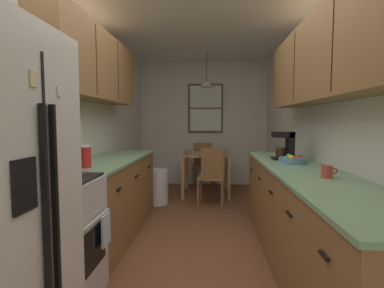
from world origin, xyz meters
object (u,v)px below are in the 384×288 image
storage_canister (85,156)px  fruit_bowl (292,160)px  trash_bin (157,187)px  coffee_maker (285,145)px  microwave_over_range (28,64)px  dining_chair_far (203,162)px  dining_table (206,160)px  dining_chair_near (212,173)px  stove_range (50,240)px  mug_by_coffeemaker (327,172)px

storage_canister → fruit_bowl: (1.98, 0.40, -0.07)m
trash_bin → coffee_maker: 2.26m
microwave_over_range → dining_chair_far: (1.11, 3.89, -1.22)m
dining_table → dining_chair_near: dining_chair_near is taller
dining_chair_far → trash_bin: 1.47m
microwave_over_range → dining_chair_far: microwave_over_range is taller
stove_range → dining_table: bearing=71.9°
storage_canister → coffee_maker: 2.11m
trash_bin → mug_by_coffeemaker: size_ratio=4.55×
storage_canister → coffee_maker: coffee_maker is taller
dining_chair_far → fruit_bowl: 3.05m
dining_table → microwave_over_range: bearing=-109.9°
storage_canister → mug_by_coffeemaker: bearing=-10.2°
stove_range → fruit_bowl: (1.98, 1.03, 0.47)m
dining_chair_far → coffee_maker: coffee_maker is taller
dining_chair_far → mug_by_coffeemaker: (1.03, -3.62, 0.45)m
microwave_over_range → storage_canister: size_ratio=2.82×
dining_table → dining_chair_near: 0.64m
stove_range → mug_by_coffeemaker: (2.03, 0.27, 0.48)m
microwave_over_range → trash_bin: bearing=81.1°
dining_chair_near → dining_chair_far: same height
coffee_maker → fruit_bowl: size_ratio=1.16×
dining_chair_near → storage_canister: (-1.17, -2.01, 0.50)m
coffee_maker → fruit_bowl: bearing=-90.9°
dining_chair_far → mug_by_coffeemaker: bearing=-74.1°
storage_canister → coffee_maker: bearing=19.4°
dining_chair_near → dining_chair_far: bearing=97.7°
trash_bin → mug_by_coffeemaker: (1.74, -2.35, 0.67)m
fruit_bowl → mug_by_coffeemaker: bearing=-86.2°
coffee_maker → mug_by_coffeemaker: (0.05, -1.07, -0.11)m
microwave_over_range → trash_bin: size_ratio=1.04×
dining_table → coffee_maker: bearing=-64.7°
dining_table → trash_bin: 1.07m
dining_chair_far → trash_bin: dining_chair_far is taller
microwave_over_range → dining_chair_near: 3.18m
storage_canister → mug_by_coffeemaker: 2.07m
trash_bin → coffee_maker: (1.69, -1.28, 0.78)m
stove_range → dining_chair_near: bearing=66.2°
mug_by_coffeemaker → fruit_bowl: size_ratio=0.46×
dining_chair_near → trash_bin: size_ratio=1.61×
dining_table → dining_chair_near: size_ratio=0.92×
stove_range → fruit_bowl: size_ratio=4.13×
stove_range → storage_canister: (-0.01, 0.64, 0.53)m
fruit_bowl → dining_table: bearing=112.1°
trash_bin → dining_table: bearing=39.9°
fruit_bowl → trash_bin: bearing=136.7°
coffee_maker → mug_by_coffeemaker: 1.07m
stove_range → coffee_maker: coffee_maker is taller
trash_bin → mug_by_coffeemaker: bearing=-53.5°
dining_chair_far → storage_canister: bearing=-107.2°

